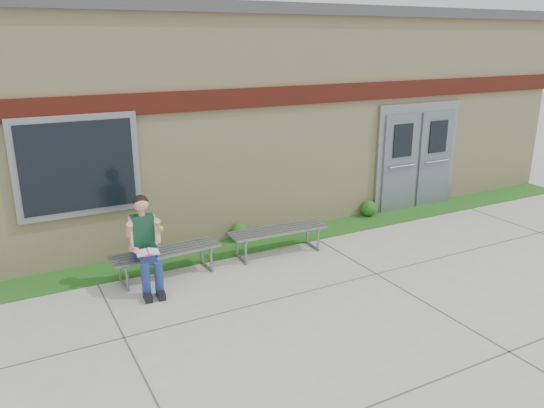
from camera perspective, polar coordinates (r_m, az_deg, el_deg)
ground at (r=7.78m, az=7.68°, el=-10.31°), size 80.00×80.00×0.00m
grass_strip at (r=9.79m, az=-1.20°, el=-4.09°), size 16.00×0.80×0.02m
school_building at (r=12.32m, az=-8.56°, el=10.22°), size 16.20×6.22×4.20m
bench_left at (r=8.48m, az=-11.33°, el=-5.54°), size 1.72×0.56×0.44m
bench_right at (r=9.19m, az=0.65°, el=-3.32°), size 1.75×0.56×0.45m
girl at (r=8.06m, az=-13.47°, el=-4.01°), size 0.52×0.89×1.40m
shrub_mid at (r=9.81m, az=-3.53°, el=-3.00°), size 0.33×0.33×0.33m
shrub_east at (r=11.32m, az=10.37°, el=-0.45°), size 0.33×0.33×0.33m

